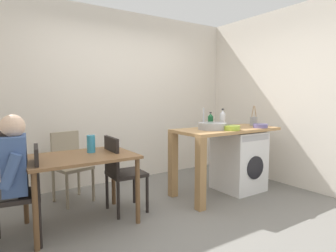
{
  "coord_description": "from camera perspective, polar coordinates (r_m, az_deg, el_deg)",
  "views": [
    {
      "loc": [
        -1.82,
        -2.5,
        1.35
      ],
      "look_at": [
        0.14,
        0.45,
        0.99
      ],
      "focal_mm": 30.32,
      "sensor_mm": 36.0,
      "label": 1
    }
  ],
  "objects": [
    {
      "name": "colander",
      "position": [
        4.21,
        18.08,
        0.08
      ],
      "size": [
        0.2,
        0.2,
        0.06
      ],
      "color": "slate",
      "rests_on": "kitchen_counter"
    },
    {
      "name": "wall_counter_side",
      "position": [
        4.69,
        24.35,
        5.29
      ],
      "size": [
        0.1,
        3.8,
        2.7
      ],
      "primitive_type": "cube",
      "color": "silver",
      "rests_on": "ground_plane"
    },
    {
      "name": "bottle_squat_brown",
      "position": [
        4.12,
        10.92,
        1.41
      ],
      "size": [
        0.08,
        0.08,
        0.27
      ],
      "color": "silver",
      "rests_on": "kitchen_counter"
    },
    {
      "name": "ground_plane",
      "position": [
        3.37,
        2.36,
        -17.81
      ],
      "size": [
        5.46,
        5.46,
        0.0
      ],
      "primitive_type": "plane",
      "color": "slate"
    },
    {
      "name": "washing_machine",
      "position": [
        4.29,
        14.0,
        -6.74
      ],
      "size": [
        0.6,
        0.61,
        0.86
      ],
      "color": "white",
      "rests_on": "ground_plane"
    },
    {
      "name": "seated_person",
      "position": [
        2.95,
        -30.07,
        -8.31
      ],
      "size": [
        0.53,
        0.53,
        1.2
      ],
      "rotation": [
        0.0,
        0.0,
        1.43
      ],
      "color": "#595651",
      "rests_on": "ground_plane"
    },
    {
      "name": "chair_spare_by_wall",
      "position": [
        3.93,
        -19.15,
        -6.89
      ],
      "size": [
        0.48,
        0.48,
        0.9
      ],
      "rotation": [
        0.0,
        0.0,
        3.38
      ],
      "color": "gray",
      "rests_on": "ground_plane"
    },
    {
      "name": "wall_back",
      "position": [
        4.62,
        -10.46,
        5.71
      ],
      "size": [
        4.6,
        0.1,
        2.7
      ],
      "primitive_type": "cube",
      "color": "silver",
      "rests_on": "ground_plane"
    },
    {
      "name": "mixing_bowl",
      "position": [
        3.81,
        12.62,
        -0.3
      ],
      "size": [
        0.23,
        0.23,
        0.06
      ],
      "color": "#A8C63D",
      "rests_on": "kitchen_counter"
    },
    {
      "name": "scissors",
      "position": [
        3.92,
        12.15,
        -0.56
      ],
      "size": [
        0.15,
        0.06,
        0.01
      ],
      "color": "#B2B2B7",
      "rests_on": "kitchen_counter"
    },
    {
      "name": "chair_opposite",
      "position": [
        3.39,
        -9.53,
        -8.66
      ],
      "size": [
        0.41,
        0.41,
        0.9
      ],
      "rotation": [
        0.0,
        0.0,
        -1.6
      ],
      "color": "black",
      "rests_on": "ground_plane"
    },
    {
      "name": "dining_table",
      "position": [
        3.15,
        -17.15,
        -7.41
      ],
      "size": [
        1.1,
        0.76,
        0.74
      ],
      "color": "brown",
      "rests_on": "ground_plane"
    },
    {
      "name": "tap",
      "position": [
        3.97,
        7.14,
        1.57
      ],
      "size": [
        0.02,
        0.02,
        0.28
      ],
      "primitive_type": "cylinder",
      "color": "#B2B2B7",
      "rests_on": "kitchen_counter"
    },
    {
      "name": "chair_person_seat",
      "position": [
        2.98,
        -26.76,
        -11.25
      ],
      "size": [
        0.45,
        0.45,
        0.9
      ],
      "rotation": [
        0.0,
        0.0,
        1.43
      ],
      "color": "black",
      "rests_on": "ground_plane"
    },
    {
      "name": "utensil_crock",
      "position": [
        4.52,
        16.84,
        0.98
      ],
      "size": [
        0.11,
        0.11,
        0.3
      ],
      "color": "gray",
      "rests_on": "kitchen_counter"
    },
    {
      "name": "kitchen_counter",
      "position": [
        3.9,
        9.39,
        -2.95
      ],
      "size": [
        1.5,
        0.68,
        0.92
      ],
      "color": "tan",
      "rests_on": "ground_plane"
    },
    {
      "name": "bottle_tall_green",
      "position": [
        4.12,
        8.53,
        1.13
      ],
      "size": [
        0.08,
        0.08,
        0.22
      ],
      "color": "#19592D",
      "rests_on": "kitchen_counter"
    },
    {
      "name": "sink_basin",
      "position": [
        3.84,
        8.88,
        -0.02
      ],
      "size": [
        0.38,
        0.38,
        0.09
      ],
      "primitive_type": "cylinder",
      "color": "#9EA0A5",
      "rests_on": "kitchen_counter"
    },
    {
      "name": "vase",
      "position": [
        3.25,
        -15.22,
        -3.47
      ],
      "size": [
        0.09,
        0.09,
        0.19
      ],
      "primitive_type": "cylinder",
      "color": "teal",
      "rests_on": "dining_table"
    }
  ]
}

